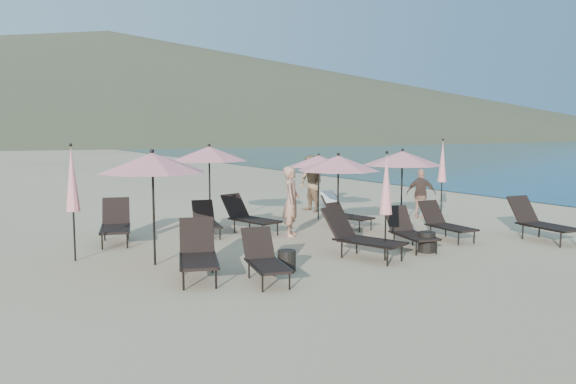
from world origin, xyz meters
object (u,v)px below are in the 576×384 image
lounger_4 (445,223)px  umbrella_open_0 (152,163)px  lounger_1 (265,258)px  lounger_7 (206,220)px  beachgoer_c (421,194)px  lounger_5 (540,221)px  lounger_3 (409,230)px  umbrella_open_1 (338,163)px  umbrella_closed_0 (386,185)px  side_table_0 (287,261)px  lounger_2 (360,235)px  umbrella_open_2 (402,158)px  umbrella_open_3 (209,154)px  lounger_0 (198,252)px  umbrella_open_4 (319,161)px  umbrella_closed_1 (442,162)px  lounger_9 (343,211)px  beachgoer_a (291,201)px  lounger_8 (249,216)px  beachgoer_b (311,184)px  side_table_1 (427,242)px  umbrella_closed_2 (72,180)px  lounger_6 (116,223)px

lounger_4 → umbrella_open_0: bearing=175.4°
lounger_1 → lounger_7: (0.73, 4.73, -0.01)m
beachgoer_c → lounger_5: bearing=140.4°
lounger_3 → umbrella_open_1: bearing=137.0°
lounger_4 → umbrella_closed_0: bearing=-156.0°
side_table_0 → lounger_3: bearing=6.5°
lounger_2 → umbrella_open_2: (2.79, 1.87, 1.52)m
lounger_4 → umbrella_open_3: (-4.55, 4.45, 1.67)m
lounger_0 → umbrella_open_4: umbrella_open_4 is taller
lounger_4 → umbrella_closed_1: bearing=49.4°
lounger_9 → umbrella_open_2: 2.29m
umbrella_open_2 → beachgoer_a: umbrella_open_2 is taller
lounger_1 → side_table_0: lounger_1 is taller
umbrella_open_0 → lounger_8: bearing=35.1°
umbrella_open_2 → lounger_5: bearing=-48.0°
lounger_9 → umbrella_open_1: bearing=-141.1°
umbrella_open_4 → beachgoer_a: umbrella_open_4 is taller
umbrella_open_0 → beachgoer_b: 8.43m
lounger_2 → side_table_1: size_ratio=4.23×
umbrella_open_1 → side_table_0: umbrella_open_1 is taller
lounger_5 → umbrella_closed_0: 4.94m
lounger_9 → umbrella_open_0: 6.43m
umbrella_open_4 → beachgoer_c: size_ratio=1.32×
lounger_4 → lounger_5: 2.36m
lounger_9 → beachgoer_b: beachgoer_b is taller
lounger_9 → umbrella_open_2: umbrella_open_2 is taller
lounger_8 → beachgoer_b: size_ratio=0.97×
side_table_0 → beachgoer_b: beachgoer_b is taller
lounger_7 → umbrella_closed_1: bearing=10.3°
lounger_3 → umbrella_open_2: 2.59m
lounger_8 → umbrella_open_1: size_ratio=0.84×
umbrella_open_2 → umbrella_closed_2: size_ratio=0.91×
umbrella_open_4 → umbrella_closed_1: (4.12, -1.09, -0.08)m
lounger_9 → umbrella_open_1: umbrella_open_1 is taller
lounger_1 → umbrella_open_2: (5.44, 2.48, 1.59)m
umbrella_open_1 → lounger_5: bearing=-27.4°
umbrella_open_2 → beachgoer_a: (-2.80, 1.08, -1.09)m
beachgoer_a → beachgoer_c: bearing=-47.7°
umbrella_open_1 → lounger_1: bearing=-144.8°
umbrella_open_3 → umbrella_closed_0: bearing=-72.6°
lounger_5 → umbrella_open_0: bearing=171.8°
umbrella_open_1 → beachgoer_b: (2.22, 4.75, -0.99)m
lounger_4 → lounger_8: lounger_8 is taller
umbrella_closed_1 → lounger_5: bearing=-104.0°
lounger_1 → beachgoer_b: beachgoer_b is taller
lounger_8 → lounger_7: bearing=151.3°
umbrella_open_3 → beachgoer_a: umbrella_open_3 is taller
side_table_0 → lounger_6: bearing=116.1°
lounger_0 → lounger_8: bearing=71.2°
beachgoer_b → beachgoer_c: beachgoer_b is taller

